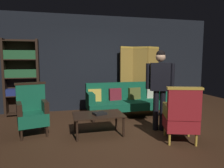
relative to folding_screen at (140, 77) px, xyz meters
name	(u,v)px	position (x,y,z in m)	size (l,w,h in m)	color
ground_plane	(122,136)	(-1.23, -2.17, -0.99)	(10.00, 10.00, 0.00)	#331E11
back_wall	(99,63)	(-1.23, 0.28, 0.41)	(7.20, 0.10, 2.80)	black
folding_screen	(140,77)	(0.00, 0.00, 0.00)	(1.26, 0.29, 1.90)	olive
bookshelf	(22,75)	(-3.38, 0.03, 0.11)	(0.90, 0.32, 2.05)	black
velvet_couch	(126,99)	(-0.68, -0.71, -0.53)	(2.12, 0.78, 0.88)	black
coffee_table	(98,116)	(-1.66, -1.94, -0.61)	(1.00, 0.64, 0.42)	black
armchair_gilt_accent	(181,116)	(-0.27, -2.70, -0.50)	(0.73, 0.73, 1.04)	#B78E33
armchair_wing_left	(32,110)	(-2.95, -1.59, -0.50)	(0.69, 0.69, 1.04)	black
standing_figure	(160,83)	(-0.35, -2.00, 0.04)	(0.56, 0.34, 1.70)	black
book_black_cloth	(100,113)	(-1.64, -1.99, -0.54)	(0.24, 0.20, 0.04)	black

